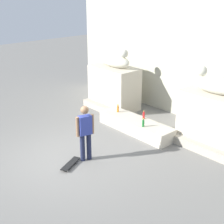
# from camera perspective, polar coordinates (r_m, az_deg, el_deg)

# --- Properties ---
(ground_plane) EXTENTS (40.00, 40.00, 0.00)m
(ground_plane) POSITION_cam_1_polar(r_m,az_deg,el_deg) (9.72, -8.33, -8.29)
(ground_plane) COLOR slate
(facade_wall) EXTENTS (11.25, 0.60, 5.28)m
(facade_wall) POSITION_cam_1_polar(r_m,az_deg,el_deg) (12.58, 12.98, 11.10)
(facade_wall) COLOR #B7B5A0
(facade_wall) RESTS_ON ground_plane
(pedestal_left) EXTENTS (2.03, 1.14, 1.71)m
(pedestal_left) POSITION_cam_1_polar(r_m,az_deg,el_deg) (13.36, 0.38, 4.34)
(pedestal_left) COLOR beige
(pedestal_left) RESTS_ON ground_plane
(pedestal_right) EXTENTS (2.03, 1.14, 1.71)m
(pedestal_right) POSITION_cam_1_polar(r_m,az_deg,el_deg) (10.62, 17.37, -1.30)
(pedestal_right) COLOR beige
(pedestal_right) RESTS_ON ground_plane
(statue_reclining_left) EXTENTS (1.61, 0.58, 0.78)m
(statue_reclining_left) POSITION_cam_1_polar(r_m,az_deg,el_deg) (13.05, 0.50, 9.09)
(statue_reclining_left) COLOR beige
(statue_reclining_left) RESTS_ON pedestal_left
(statue_reclining_right) EXTENTS (1.66, 0.75, 0.78)m
(statue_reclining_right) POSITION_cam_1_polar(r_m,az_deg,el_deg) (10.26, 17.89, 4.63)
(statue_reclining_right) COLOR beige
(statue_reclining_right) RESTS_ON pedestal_right
(ledge_block) EXTENTS (2.95, 0.76, 0.44)m
(ledge_block) POSITION_cam_1_polar(r_m,az_deg,el_deg) (11.31, 4.12, -2.39)
(ledge_block) COLOR beige
(ledge_block) RESTS_ON ground_plane
(skater) EXTENTS (0.29, 0.52, 1.67)m
(skater) POSITION_cam_1_polar(r_m,az_deg,el_deg) (9.24, -4.72, -3.31)
(skater) COLOR #1E233F
(skater) RESTS_ON ground_plane
(skateboard) EXTENTS (0.53, 0.81, 0.08)m
(skateboard) POSITION_cam_1_polar(r_m,az_deg,el_deg) (9.37, -7.29, -8.98)
(skateboard) COLOR black
(skateboard) RESTS_ON ground_plane
(bottle_orange) EXTENTS (0.07, 0.07, 0.31)m
(bottle_orange) POSITION_cam_1_polar(r_m,az_deg,el_deg) (11.83, 1.04, 0.60)
(bottle_orange) COLOR orange
(bottle_orange) RESTS_ON ledge_block
(bottle_green) EXTENTS (0.07, 0.07, 0.29)m
(bottle_green) POSITION_cam_1_polar(r_m,az_deg,el_deg) (10.66, 5.49, -1.97)
(bottle_green) COLOR #1E722D
(bottle_green) RESTS_ON ledge_block
(bottle_red) EXTENTS (0.08, 0.08, 0.30)m
(bottle_red) POSITION_cam_1_polar(r_m,az_deg,el_deg) (11.28, 5.58, -0.61)
(bottle_red) COLOR red
(bottle_red) RESTS_ON ledge_block
(stair_step) EXTENTS (6.65, 0.50, 0.27)m
(stair_step) POSITION_cam_1_polar(r_m,az_deg,el_deg) (11.69, 5.85, -2.11)
(stair_step) COLOR #A9A08F
(stair_step) RESTS_ON ground_plane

